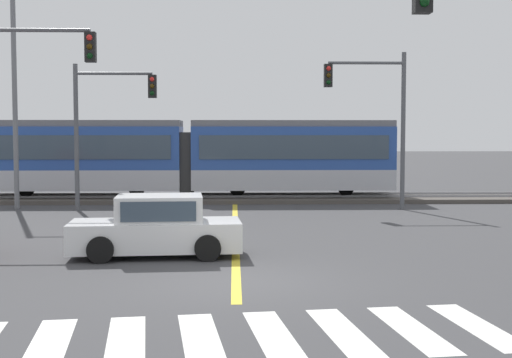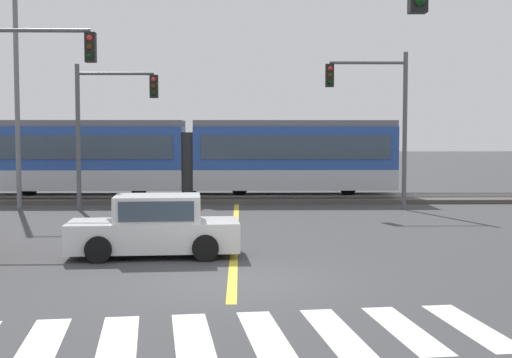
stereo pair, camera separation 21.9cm
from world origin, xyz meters
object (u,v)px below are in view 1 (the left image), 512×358
(sedan_crossing, at_px, (156,228))
(traffic_light_mid_left, at_px, (3,90))
(light_rail_tram, at_px, (187,155))
(street_lamp_west, at_px, (20,76))
(traffic_light_far_right, at_px, (377,107))
(traffic_light_far_left, at_px, (104,114))

(sedan_crossing, xyz_separation_m, traffic_light_mid_left, (-5.00, 4.13, 3.66))
(light_rail_tram, bearing_deg, street_lamp_west, -152.46)
(street_lamp_west, bearing_deg, traffic_light_far_right, -3.15)
(light_rail_tram, bearing_deg, sedan_crossing, -89.27)
(light_rail_tram, bearing_deg, traffic_light_far_right, -27.92)
(traffic_light_mid_left, xyz_separation_m, street_lamp_west, (-1.60, 7.12, 0.95))
(traffic_light_far_right, xyz_separation_m, traffic_light_far_left, (-10.77, 0.15, -0.27))
(light_rail_tram, height_order, traffic_light_mid_left, traffic_light_mid_left)
(light_rail_tram, xyz_separation_m, traffic_light_far_right, (7.79, -4.13, 2.03))
(sedan_crossing, distance_m, traffic_light_mid_left, 7.45)
(traffic_light_far_left, bearing_deg, light_rail_tram, 53.15)
(traffic_light_far_left, bearing_deg, sedan_crossing, -73.39)
(light_rail_tram, distance_m, traffic_light_far_right, 9.04)
(light_rail_tram, height_order, traffic_light_far_left, traffic_light_far_left)
(light_rail_tram, xyz_separation_m, sedan_crossing, (0.19, -14.59, -1.35))
(traffic_light_far_left, distance_m, traffic_light_mid_left, 6.77)
(sedan_crossing, height_order, street_lamp_west, street_lamp_west)
(traffic_light_mid_left, bearing_deg, street_lamp_west, 102.65)
(traffic_light_far_left, relative_size, street_lamp_west, 0.61)
(traffic_light_far_left, bearing_deg, traffic_light_far_right, -0.80)
(traffic_light_far_left, bearing_deg, street_lamp_west, 169.57)
(sedan_crossing, bearing_deg, light_rail_tram, 90.73)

